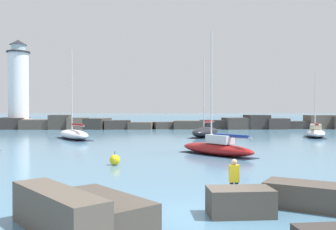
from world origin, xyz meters
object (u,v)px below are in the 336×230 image
object	(u,v)px
sailboat_moored_0	(217,147)
sailboat_moored_5	(205,132)
lighthouse	(19,90)
sailboat_moored_1	(74,134)
sailboat_moored_3	(315,132)
person_on_rocks	(234,179)
mooring_buoy_orange_near	(115,160)

from	to	relation	value
sailboat_moored_0	sailboat_moored_5	world-z (taller)	sailboat_moored_5
lighthouse	sailboat_moored_1	world-z (taller)	lighthouse
lighthouse	sailboat_moored_5	size ratio (longest dim) A/B	1.61
sailboat_moored_3	sailboat_moored_5	distance (m)	13.52
lighthouse	sailboat_moored_0	bearing A→B (deg)	-52.97
person_on_rocks	sailboat_moored_1	bearing A→B (deg)	112.84
sailboat_moored_0	person_on_rocks	bearing A→B (deg)	-96.54
sailboat_moored_1	sailboat_moored_0	bearing A→B (deg)	-47.19
lighthouse	mooring_buoy_orange_near	xyz separation A→B (m)	(21.83, -43.23, -6.56)
lighthouse	sailboat_moored_0	size ratio (longest dim) A/B	1.65
lighthouse	person_on_rocks	bearing A→B (deg)	-62.67
lighthouse	sailboat_moored_3	bearing A→B (deg)	-25.68
sailboat_moored_0	person_on_rocks	size ratio (longest dim) A/B	5.76
sailboat_moored_0	mooring_buoy_orange_near	size ratio (longest dim) A/B	11.08
sailboat_moored_5	sailboat_moored_0	bearing A→B (deg)	-94.52
mooring_buoy_orange_near	person_on_rocks	distance (m)	11.09
sailboat_moored_0	sailboat_moored_5	distance (m)	18.02
sailboat_moored_3	mooring_buoy_orange_near	distance (m)	31.25
sailboat_moored_0	person_on_rocks	world-z (taller)	sailboat_moored_0
sailboat_moored_3	person_on_rocks	distance (m)	35.82
sailboat_moored_1	mooring_buoy_orange_near	bearing A→B (deg)	-70.70
mooring_buoy_orange_near	sailboat_moored_5	bearing A→B (deg)	69.41
sailboat_moored_1	sailboat_moored_3	size ratio (longest dim) A/B	1.28
sailboat_moored_1	person_on_rocks	size ratio (longest dim) A/B	6.28
mooring_buoy_orange_near	person_on_rocks	xyz separation A→B (m)	(5.48, -9.62, 0.59)
sailboat_moored_1	sailboat_moored_5	world-z (taller)	sailboat_moored_1
mooring_buoy_orange_near	person_on_rocks	world-z (taller)	person_on_rocks
mooring_buoy_orange_near	lighthouse	bearing A→B (deg)	116.79
sailboat_moored_5	person_on_rocks	size ratio (longest dim) A/B	5.91
sailboat_moored_5	lighthouse	bearing A→B (deg)	146.07
sailboat_moored_5	mooring_buoy_orange_near	world-z (taller)	sailboat_moored_5
sailboat_moored_5	mooring_buoy_orange_near	xyz separation A→B (m)	(-8.56, -22.79, -0.32)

